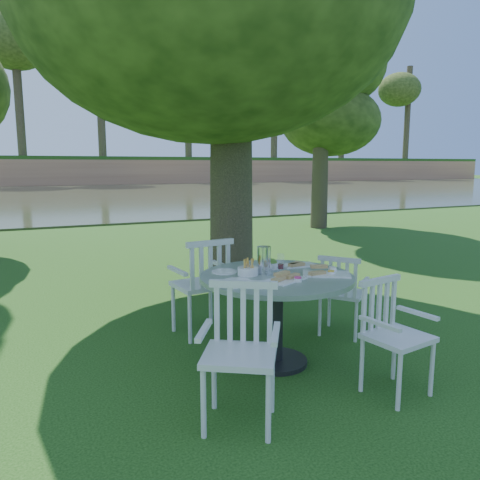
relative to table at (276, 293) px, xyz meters
name	(u,v)px	position (x,y,z in m)	size (l,w,h in m)	color
ground	(247,312)	(0.40, 1.42, -0.64)	(140.00, 140.00, 0.00)	#11380B
table	(276,293)	(0.00, 0.00, 0.00)	(1.33, 1.33, 0.81)	black
chair_ne	(341,290)	(0.92, 0.30, -0.14)	(0.58, 0.58, 0.84)	silver
chair_nw	(205,280)	(-0.33, 0.89, -0.04)	(0.57, 0.54, 1.01)	silver
chair_sw	(241,341)	(-0.66, -0.69, -0.08)	(0.64, 0.63, 0.95)	silver
chair_se	(389,326)	(0.55, -0.80, -0.13)	(0.50, 0.48, 0.88)	silver
tableware	(272,268)	(-0.02, 0.06, 0.21)	(1.17, 0.79, 0.24)	white
tree_right	(325,4)	(5.58, 7.51, 5.29)	(3.18, 3.18, 9.93)	black
river	(69,197)	(0.40, 24.42, -0.64)	(100.00, 28.00, 0.12)	#303620
far_bank	(49,102)	(0.67, 42.53, 6.61)	(100.00, 18.00, 15.20)	#A76E4E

